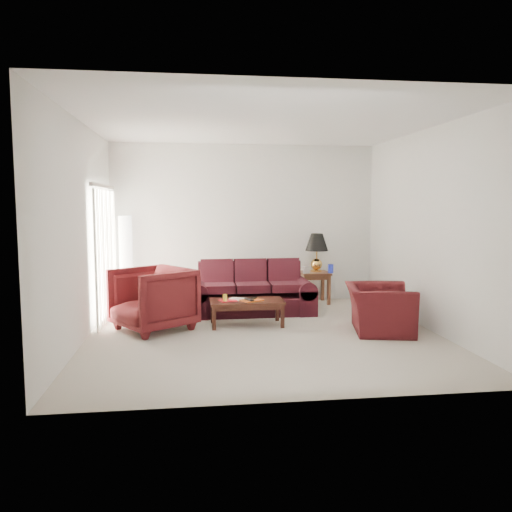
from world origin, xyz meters
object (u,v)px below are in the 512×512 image
Objects in this scene: armchair_left at (153,299)px; armchair_right at (379,309)px; end_table at (314,287)px; coffee_table at (247,313)px; floor_lamp at (126,261)px; sofa at (252,288)px.

armchair_left reaches higher than armchair_right.
end_table is 2.17m from coffee_table.
floor_lamp reaches higher than end_table.
armchair_right is (3.91, -2.27, -0.50)m from floor_lamp.
floor_lamp is (-3.49, 0.05, 0.55)m from end_table.
floor_lamp is 1.63× the size of armchair_left.
armchair_left is 0.99× the size of armchair_right.
sofa is at bearing -149.50° from end_table.
coffee_table is at bearing -132.72° from end_table.
floor_lamp reaches higher than sofa.
sofa is 1.85m from armchair_left.
coffee_table is (2.02, -1.64, -0.65)m from floor_lamp.
armchair_right is at bearing -39.71° from sofa.
end_table is (1.29, 0.76, -0.14)m from sofa.
end_table is at bearing 31.23° from sofa.
armchair_left is (0.60, -1.75, -0.37)m from floor_lamp.
end_table is 0.52× the size of coffee_table.
end_table is 2.26m from armchair_right.
armchair_left reaches higher than sofa.
end_table is at bearing -0.82° from floor_lamp.
armchair_right is at bearing 45.28° from armchair_left.
coffee_table is at bearing -101.33° from sofa.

